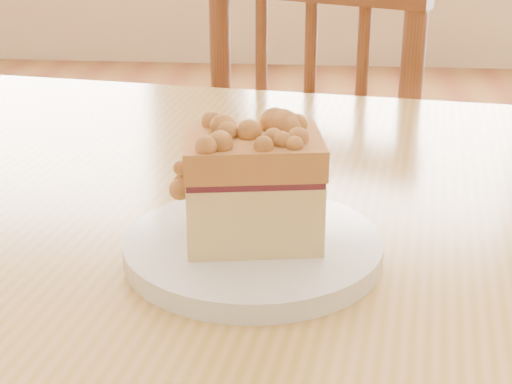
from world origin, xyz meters
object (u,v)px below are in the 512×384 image
at_px(cafe_table_main, 364,299).
at_px(plate, 253,248).
at_px(cafe_chair_main, 339,197).
at_px(cake_slice, 252,180).

height_order(cafe_table_main, plate, plate).
distance_m(cafe_chair_main, cake_slice, 0.88).
relative_size(cafe_table_main, cafe_chair_main, 1.44).
height_order(cafe_chair_main, plate, cafe_chair_main).
relative_size(cafe_table_main, plate, 6.16).
distance_m(cafe_table_main, cake_slice, 0.22).
bearing_deg(cake_slice, cafe_table_main, 36.04).
xyz_separation_m(cafe_table_main, cake_slice, (-0.10, -0.10, 0.16)).
bearing_deg(cafe_table_main, cafe_chair_main, 98.50).
relative_size(cafe_table_main, cake_slice, 10.63).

